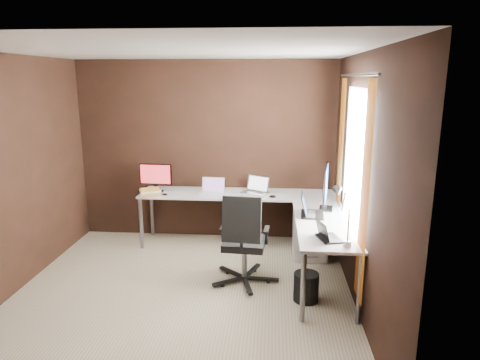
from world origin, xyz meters
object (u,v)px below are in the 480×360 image
object	(u,v)px
laptop_black_small	(327,235)
wastebasket	(306,287)
monitor_right	(326,185)
laptop_black_big	(309,211)
laptop_white	(213,190)
book_stack	(150,192)
office_chair	(244,257)
drawer_pedestal	(310,234)
desk_lamp	(341,208)
monitor_left	(156,176)
laptop_silver	(256,189)

from	to	relation	value
laptop_black_small	wastebasket	bearing A→B (deg)	36.13
monitor_right	laptop_black_big	bearing A→B (deg)	149.61
laptop_white	book_stack	distance (m)	0.83
monitor_right	book_stack	world-z (taller)	monitor_right
laptop_white	book_stack	xyz separation A→B (m)	(-0.82, -0.16, -0.00)
laptop_white	office_chair	size ratio (longest dim) A/B	0.30
drawer_pedestal	book_stack	bearing A→B (deg)	175.94
desk_lamp	monitor_left	bearing A→B (deg)	165.50
office_chair	laptop_silver	bearing A→B (deg)	90.27
laptop_black_big	desk_lamp	distance (m)	0.93
book_stack	office_chair	xyz separation A→B (m)	(1.32, -0.96, -0.46)
desk_lamp	office_chair	world-z (taller)	desk_lamp
laptop_black_small	office_chair	xyz separation A→B (m)	(-0.83, 0.47, -0.47)
desk_lamp	book_stack	bearing A→B (deg)	169.01
laptop_silver	desk_lamp	distance (m)	2.00
laptop_silver	laptop_black_big	distance (m)	1.13
drawer_pedestal	desk_lamp	bearing A→B (deg)	-84.10
monitor_left	laptop_white	bearing A→B (deg)	1.71
drawer_pedestal	book_stack	xyz separation A→B (m)	(-2.11, 0.15, 0.47)
book_stack	desk_lamp	size ratio (longest dim) A/B	0.59
monitor_right	book_stack	bearing A→B (deg)	87.91
drawer_pedestal	laptop_white	size ratio (longest dim) A/B	1.88
laptop_white	laptop_black_big	world-z (taller)	laptop_black_big
drawer_pedestal	laptop_white	bearing A→B (deg)	166.52
laptop_silver	book_stack	world-z (taller)	laptop_silver
desk_lamp	wastebasket	bearing A→B (deg)	162.24
drawer_pedestal	desk_lamp	size ratio (longest dim) A/B	1.08
monitor_left	laptop_black_big	distance (m)	2.20
office_chair	book_stack	bearing A→B (deg)	147.91
monitor_left	monitor_right	distance (m)	2.30
monitor_left	laptop_silver	bearing A→B (deg)	5.58
monitor_right	desk_lamp	xyz separation A→B (m)	(0.01, -1.10, 0.06)
laptop_silver	office_chair	world-z (taller)	office_chair
monitor_right	office_chair	world-z (taller)	monitor_right
laptop_white	wastebasket	distance (m)	1.98
monitor_left	office_chair	world-z (taller)	monitor_left
laptop_black_big	office_chair	distance (m)	0.91
monitor_left	office_chair	size ratio (longest dim) A/B	0.42
laptop_white	desk_lamp	xyz separation A→B (m)	(1.44, -1.71, 0.30)
laptop_black_big	laptop_black_small	xyz separation A→B (m)	(0.11, -0.75, -0.01)
monitor_right	laptop_white	xyz separation A→B (m)	(-1.43, 0.61, -0.25)
monitor_left	monitor_right	size ratio (longest dim) A/B	0.71
drawer_pedestal	office_chair	world-z (taller)	office_chair
monitor_right	laptop_black_big	xyz separation A→B (m)	(-0.20, -0.24, -0.24)
monitor_left	laptop_white	world-z (taller)	monitor_left
monitor_left	laptop_black_big	bearing A→B (deg)	-19.90
monitor_left	wastebasket	distance (m)	2.59
monitor_right	laptop_white	size ratio (longest dim) A/B	1.98
drawer_pedestal	laptop_white	distance (m)	1.42
drawer_pedestal	monitor_left	size ratio (longest dim) A/B	1.35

